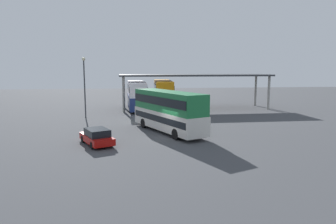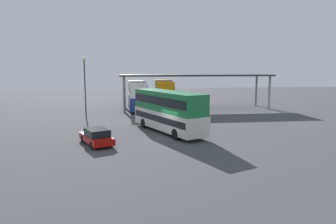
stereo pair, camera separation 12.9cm
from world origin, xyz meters
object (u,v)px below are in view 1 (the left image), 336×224
object	(u,v)px
double_decker_near_canopy	(137,94)
double_decker_mid_row	(163,94)
parked_hatchback	(97,137)
double_decker_main	(168,110)
lamppost_tall	(84,80)

from	to	relation	value
double_decker_near_canopy	double_decker_mid_row	bearing A→B (deg)	-93.24
parked_hatchback	double_decker_near_canopy	size ratio (longest dim) A/B	0.40
double_decker_main	double_decker_near_canopy	world-z (taller)	double_decker_near_canopy
double_decker_mid_row	double_decker_main	bearing A→B (deg)	178.31
double_decker_near_canopy	lamppost_tall	xyz separation A→B (m)	(-6.62, -7.21, 2.47)
double_decker_near_canopy	double_decker_mid_row	distance (m)	4.05
double_decker_mid_row	lamppost_tall	xyz separation A→B (m)	(-10.66, -7.11, 2.40)
double_decker_main	double_decker_mid_row	world-z (taller)	double_decker_mid_row
double_decker_main	double_decker_near_canopy	distance (m)	17.39
double_decker_mid_row	lamppost_tall	world-z (taller)	lamppost_tall
parked_hatchback	double_decker_mid_row	xyz separation A→B (m)	(7.79, 21.36, 1.72)
parked_hatchback	lamppost_tall	size ratio (longest dim) A/B	0.58
double_decker_mid_row	lamppost_tall	distance (m)	13.04
double_decker_near_canopy	lamppost_tall	bearing A→B (deg)	135.65
lamppost_tall	double_decker_main	bearing A→B (deg)	-47.02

